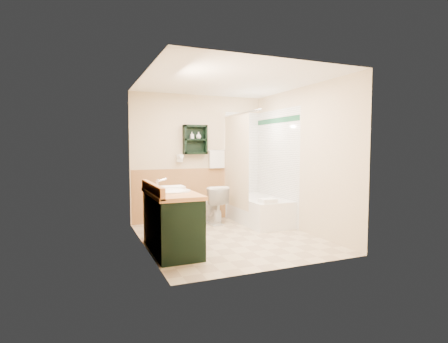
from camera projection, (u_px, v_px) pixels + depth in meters
The scene contains 25 objects.
floor at pixel (230, 238), 5.42m from camera, with size 3.00×3.00×0.00m, color #C9B793.
back_wall at pixel (198, 158), 6.74m from camera, with size 2.60×0.04×2.40m, color #F4E1BF.
left_wall at pixel (142, 162), 4.84m from camera, with size 0.04×3.00×2.40m, color #F4E1BF.
right_wall at pixel (302, 160), 5.84m from camera, with size 0.04×3.00×2.40m, color #F4E1BF.
ceiling at pixel (230, 80), 5.25m from camera, with size 2.60×3.00×0.04m, color white.
wainscot_left at pixel (146, 212), 4.90m from camera, with size 2.98×2.98×1.00m, color tan, non-canonical shape.
wainscot_back at pixel (199, 194), 6.76m from camera, with size 2.58×2.58×1.00m, color tan, non-canonical shape.
mirror_frame at pixel (153, 140), 4.33m from camera, with size 1.30×1.30×1.00m, color brown, non-canonical shape.
mirror_glass at pixel (154, 140), 4.33m from camera, with size 1.20×1.20×0.90m, color white, non-canonical shape.
tile_right at pixel (276, 166), 6.53m from camera, with size 1.50×1.50×2.10m, color white, non-canonical shape.
tile_back at pixel (247, 165), 7.10m from camera, with size 0.95×0.95×2.10m, color white, non-canonical shape.
tile_accent at pixel (276, 121), 6.47m from camera, with size 1.50×1.50×0.10m, color #154A2D, non-canonical shape.
wall_shelf at pixel (195, 140), 6.57m from camera, with size 0.45×0.15×0.55m, color black.
hair_dryer at pixel (180, 158), 6.51m from camera, with size 0.10×0.24×0.18m, color white, non-canonical shape.
towel_bar at pixel (217, 150), 6.80m from camera, with size 0.40×0.06×0.40m, color silver, non-canonical shape.
curtain_rod at pixel (240, 114), 6.18m from camera, with size 0.03×0.03×1.60m, color silver.
shower_curtain at pixel (236, 161), 6.40m from camera, with size 1.05×1.05×1.70m, color beige, non-canonical shape.
vanity at pixel (172, 221), 4.72m from camera, with size 0.59×1.28×0.81m, color black.
bathtub at pixel (258, 210), 6.51m from camera, with size 0.71×1.50×0.47m, color white.
toilet at pixel (211, 204), 6.47m from camera, with size 0.40×0.71×0.69m, color white.
counter_towel at pixel (173, 187), 5.00m from camera, with size 0.31×0.24×0.04m, color silver.
vanity_book at pixel (153, 181), 5.02m from camera, with size 0.17×0.02×0.23m, color black.
tub_towel at pixel (268, 201), 5.87m from camera, with size 0.26×0.22×0.07m, color silver.
soap_bottle_a at pixel (192, 137), 6.54m from camera, with size 0.06×0.13×0.06m, color white.
soap_bottle_b at pixel (199, 136), 6.59m from camera, with size 0.10×0.12×0.10m, color white.
Camera 1 is at (-2.12, -4.90, 1.41)m, focal length 28.00 mm.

